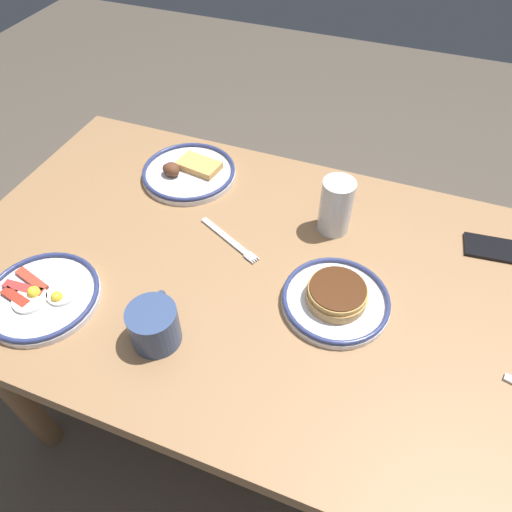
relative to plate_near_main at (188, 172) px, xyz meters
name	(u,v)px	position (x,y,z in m)	size (l,w,h in m)	color
ground_plane	(274,418)	(-0.35, 0.24, -0.75)	(6.00, 6.00, 0.00)	#51483E
dining_table	(282,302)	(-0.35, 0.24, -0.10)	(1.50, 0.82, 0.73)	#976E48
plate_near_main	(188,172)	(0.00, 0.00, 0.00)	(0.25, 0.25, 0.05)	white
plate_center_pancakes	(42,296)	(0.10, 0.48, 0.00)	(0.23, 0.23, 0.04)	white
plate_far_companion	(336,298)	(-0.47, 0.27, 0.00)	(0.22, 0.22, 0.05)	white
coffee_mug	(154,324)	(-0.17, 0.47, 0.03)	(0.10, 0.12, 0.09)	#334772
drinking_glass	(336,209)	(-0.41, 0.06, 0.05)	(0.07, 0.07, 0.14)	silver
cell_phone	(497,249)	(-0.78, 0.00, -0.01)	(0.14, 0.07, 0.01)	black
fork_near	(229,240)	(-0.19, 0.18, -0.01)	(0.18, 0.10, 0.01)	silver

